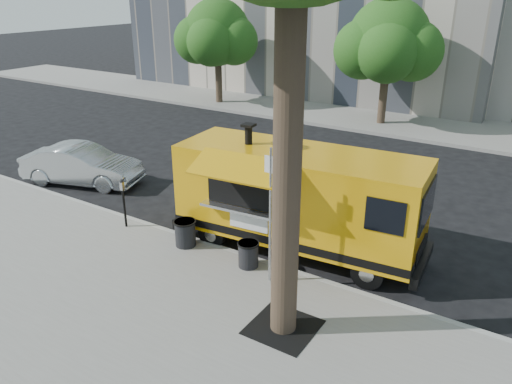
# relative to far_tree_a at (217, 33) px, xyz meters

# --- Properties ---
(ground) EXTENTS (120.00, 120.00, 0.00)m
(ground) POSITION_rel_far_tree_a_xyz_m (10.00, -12.30, -3.78)
(ground) COLOR black
(ground) RESTS_ON ground
(sidewalk) EXTENTS (60.00, 6.00, 0.15)m
(sidewalk) POSITION_rel_far_tree_a_xyz_m (10.00, -16.30, -3.70)
(sidewalk) COLOR gray
(sidewalk) RESTS_ON ground
(curb) EXTENTS (60.00, 0.14, 0.16)m
(curb) POSITION_rel_far_tree_a_xyz_m (10.00, -13.23, -3.70)
(curb) COLOR #999993
(curb) RESTS_ON ground
(far_sidewalk) EXTENTS (60.00, 5.00, 0.15)m
(far_sidewalk) POSITION_rel_far_tree_a_xyz_m (10.00, 1.20, -3.70)
(far_sidewalk) COLOR gray
(far_sidewalk) RESTS_ON ground
(tree_well) EXTENTS (1.20, 1.20, 0.02)m
(tree_well) POSITION_rel_far_tree_a_xyz_m (12.60, -15.10, -3.62)
(tree_well) COLOR black
(tree_well) RESTS_ON sidewalk
(far_tree_a) EXTENTS (3.42, 3.42, 5.36)m
(far_tree_a) POSITION_rel_far_tree_a_xyz_m (0.00, 0.00, 0.00)
(far_tree_a) COLOR #33261C
(far_tree_a) RESTS_ON far_sidewalk
(far_tree_b) EXTENTS (3.60, 3.60, 5.50)m
(far_tree_b) POSITION_rel_far_tree_a_xyz_m (9.00, 0.40, 0.06)
(far_tree_b) COLOR #33261C
(far_tree_b) RESTS_ON far_sidewalk
(sign_post) EXTENTS (0.28, 0.06, 3.00)m
(sign_post) POSITION_rel_far_tree_a_xyz_m (11.55, -13.85, -1.93)
(sign_post) COLOR silver
(sign_post) RESTS_ON sidewalk
(parking_meter) EXTENTS (0.11, 0.11, 1.33)m
(parking_meter) POSITION_rel_far_tree_a_xyz_m (7.00, -13.65, -2.79)
(parking_meter) COLOR black
(parking_meter) RESTS_ON sidewalk
(food_truck) EXTENTS (6.27, 3.21, 3.01)m
(food_truck) POSITION_rel_far_tree_a_xyz_m (11.25, -12.13, -2.36)
(food_truck) COLOR #E7A20C
(food_truck) RESTS_ON ground
(sedan) EXTENTS (4.11, 2.48, 1.28)m
(sedan) POSITION_rel_far_tree_a_xyz_m (3.25, -11.92, -3.14)
(sedan) COLOR #B1B4B8
(sedan) RESTS_ON ground
(trash_bin_left) EXTENTS (0.54, 0.54, 0.65)m
(trash_bin_left) POSITION_rel_far_tree_a_xyz_m (9.00, -13.60, -3.28)
(trash_bin_left) COLOR black
(trash_bin_left) RESTS_ON sidewalk
(trash_bin_right) EXTENTS (0.49, 0.49, 0.59)m
(trash_bin_right) POSITION_rel_far_tree_a_xyz_m (10.84, -13.60, -3.31)
(trash_bin_right) COLOR black
(trash_bin_right) RESTS_ON sidewalk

